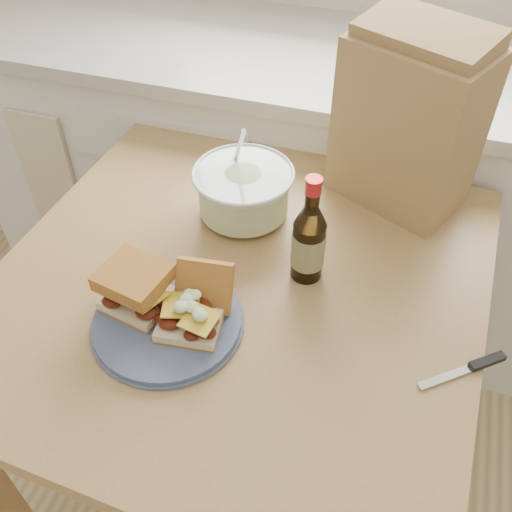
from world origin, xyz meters
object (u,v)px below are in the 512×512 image
(beer_bottle, at_px, (309,241))
(paper_bag, at_px, (408,126))
(plate, at_px, (167,322))
(dining_table, at_px, (239,316))
(coleslaw_bowl, at_px, (244,193))

(beer_bottle, distance_m, paper_bag, 0.36)
(plate, relative_size, beer_bottle, 1.15)
(dining_table, xyz_separation_m, coleslaw_bowl, (-0.05, 0.20, 0.18))
(coleslaw_bowl, distance_m, paper_bag, 0.38)
(paper_bag, bearing_deg, beer_bottle, -88.03)
(dining_table, xyz_separation_m, beer_bottle, (0.13, 0.06, 0.21))
(plate, bearing_deg, beer_bottle, 44.10)
(dining_table, relative_size, plate, 3.68)
(paper_bag, bearing_deg, dining_table, -100.07)
(dining_table, relative_size, coleslaw_bowl, 4.56)
(plate, height_order, paper_bag, paper_bag)
(coleslaw_bowl, bearing_deg, beer_bottle, -37.98)
(dining_table, relative_size, beer_bottle, 4.23)
(beer_bottle, bearing_deg, dining_table, -173.94)
(beer_bottle, relative_size, paper_bag, 0.66)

